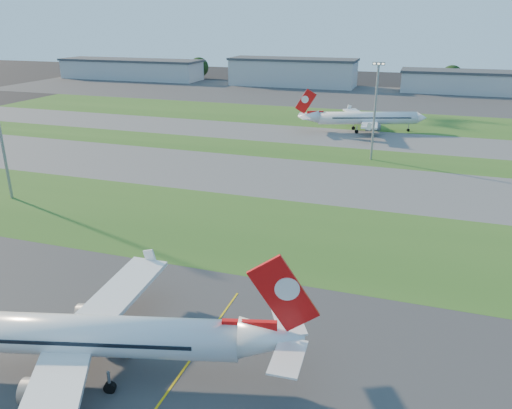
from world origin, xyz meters
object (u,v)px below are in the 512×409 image
at_px(airliner_taxiing, 366,118).
at_px(light_mast_centre, 375,105).
at_px(airliner_parked, 82,336).
at_px(light_mast_west, 0,130).

bearing_deg(airliner_taxiing, light_mast_centre, 80.45).
bearing_deg(airliner_taxiing, airliner_parked, 65.25).
relative_size(airliner_taxiing, light_mast_centre, 1.54).
height_order(airliner_parked, airliner_taxiing, airliner_parked).
distance_m(airliner_parked, light_mast_centre, 101.20).
distance_m(airliner_parked, airliner_taxiing, 135.33).
bearing_deg(light_mast_centre, airliner_parked, -101.37).
height_order(airliner_parked, light_mast_west, light_mast_west).
bearing_deg(light_mast_west, light_mast_centre, 38.66).
relative_size(airliner_parked, airliner_taxiing, 1.05).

